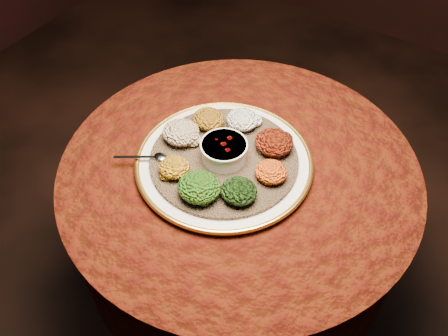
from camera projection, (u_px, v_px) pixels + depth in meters
The scene contains 13 objects.
table at pixel (238, 208), 1.45m from camera, with size 0.96×0.96×0.73m.
platter at pixel (224, 162), 1.31m from camera, with size 0.55×0.55×0.02m.
injera at pixel (224, 159), 1.31m from camera, with size 0.39×0.39×0.01m, color brown.
stew_bowl at pixel (224, 150), 1.28m from camera, with size 0.12×0.12×0.05m.
spoon at pixel (156, 157), 1.30m from camera, with size 0.12×0.09×0.01m.
portion_ayib at pixel (242, 120), 1.37m from camera, with size 0.09×0.09×0.04m, color white.
portion_kitfo at pixel (274, 142), 1.31m from camera, with size 0.10×0.10×0.05m, color black.
portion_tikil at pixel (271, 172), 1.24m from camera, with size 0.08×0.08×0.04m, color #AA730E.
portion_gomen at pixel (239, 191), 1.20m from camera, with size 0.09×0.09×0.04m, color black.
portion_mixveg at pixel (199, 187), 1.20m from camera, with size 0.11×0.10×0.05m, color #B02E0B.
portion_kik at pixel (174, 167), 1.25m from camera, with size 0.08×0.08×0.04m, color #B97710.
portion_timatim at pixel (181, 132), 1.33m from camera, with size 0.10×0.10×0.05m, color maroon.
portion_shiro at pixel (208, 119), 1.37m from camera, with size 0.09×0.09×0.04m, color brown.
Camera 1 is at (0.45, -0.77, 1.71)m, focal length 40.00 mm.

